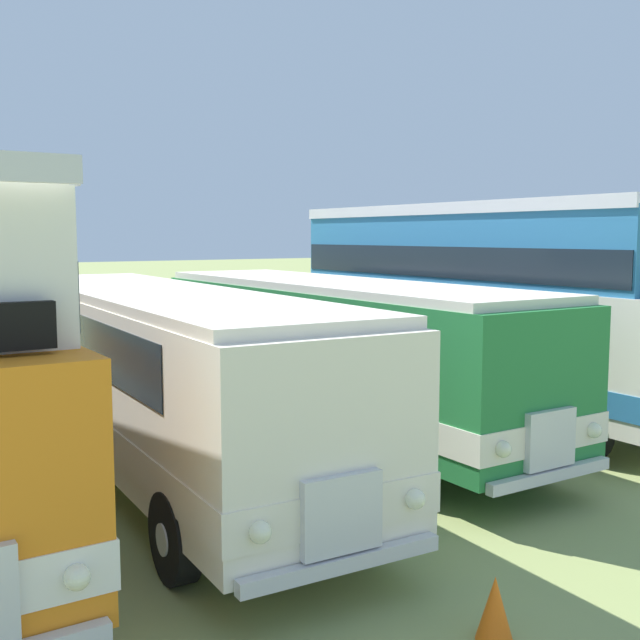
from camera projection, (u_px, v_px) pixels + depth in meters
The scene contains 5 objects.
ground_plane at pixel (154, 467), 12.81m from camera, with size 200.00×200.00×0.00m, color #8C9956.
bus_third_in_row at pixel (156, 365), 12.44m from camera, with size 3.12×11.51×2.99m.
bus_fourth_in_row at pixel (334, 345), 14.79m from camera, with size 2.71×10.63×2.99m.
bus_fifth_in_row at pixel (478, 304), 16.74m from camera, with size 2.75×10.86×4.52m.
cone_near_end at pixel (495, 608), 7.32m from camera, with size 0.36×0.36×0.63m, color orange.
Camera 1 is at (-4.50, -11.95, 3.85)m, focal length 43.18 mm.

